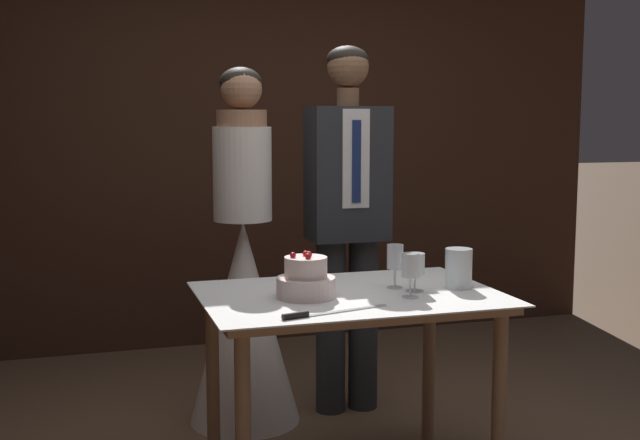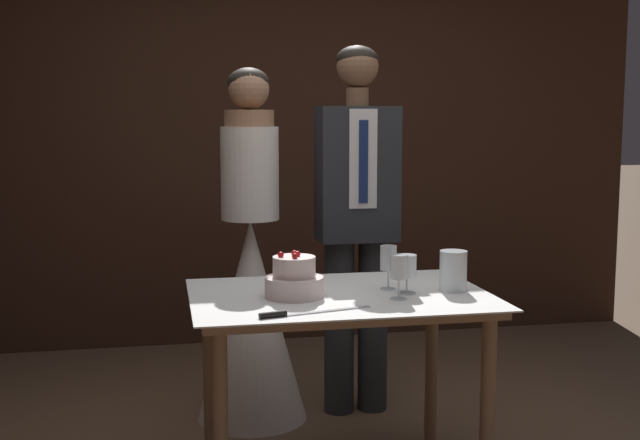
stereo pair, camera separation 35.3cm
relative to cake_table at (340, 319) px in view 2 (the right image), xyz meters
The scene contains 10 objects.
wall_back 2.38m from the cake_table, 87.49° to the left, with size 4.93×0.12×2.92m, color #382116.
cake_table is the anchor object (origin of this frame).
tiered_cake 0.25m from the cake_table, behind, with size 0.23×0.23×0.18m.
cake_knife 0.41m from the cake_table, 126.88° to the right, with size 0.43×0.12×0.02m.
wine_glass_near 0.31m from the cake_table, 10.27° to the left, with size 0.07×0.07×0.18m.
wine_glass_middle 0.33m from the cake_table, 35.40° to the right, with size 0.07×0.07×0.17m.
wine_glass_far 0.34m from the cake_table, 10.26° to the right, with size 0.08×0.08×0.16m.
hurricane_candle 0.50m from the cake_table, ahead, with size 0.11×0.11×0.16m.
bride 0.84m from the cake_table, 108.36° to the left, with size 0.54×0.54×1.72m.
groom 0.90m from the cake_table, 71.63° to the left, with size 0.39×0.25×1.84m.
Camera 2 is at (-0.78, -3.11, 1.48)m, focal length 45.00 mm.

